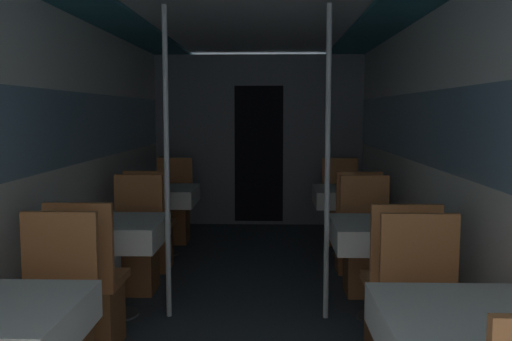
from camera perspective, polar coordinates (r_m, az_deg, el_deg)
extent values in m
cube|color=silver|center=(4.58, -18.48, 0.89)|extent=(0.05, 8.29, 2.24)
cube|color=#7A9EB7|center=(4.56, -18.43, 4.00)|extent=(0.03, 7.63, 0.57)
cube|color=silver|center=(4.47, 17.39, 0.81)|extent=(0.05, 8.29, 2.24)
cube|color=#7A9EB7|center=(4.45, 17.33, 3.99)|extent=(0.03, 7.63, 0.57)
cube|color=silver|center=(4.36, -0.80, 16.38)|extent=(2.79, 8.29, 0.04)
cube|color=#2D707F|center=(4.55, -15.88, 15.28)|extent=(0.50, 7.96, 0.03)
cube|color=#2D707F|center=(4.46, 14.62, 15.52)|extent=(0.50, 7.96, 0.03)
cube|color=slate|center=(7.55, 0.29, 3.03)|extent=(2.73, 0.08, 2.24)
cube|color=black|center=(7.52, 0.29, 1.65)|extent=(0.64, 0.01, 1.79)
cube|color=#D17A42|center=(3.20, -20.03, -13.69)|extent=(0.41, 0.41, 0.05)
cube|color=#D17A42|center=(3.29, -19.00, -8.16)|extent=(0.41, 0.04, 0.50)
cylinder|color=#4C4C51|center=(4.45, -13.77, -13.79)|extent=(0.33, 0.33, 0.01)
cylinder|color=#B7B7BC|center=(4.35, -13.88, -9.51)|extent=(0.09, 0.09, 0.67)
cube|color=#93704C|center=(4.27, -13.99, -5.04)|extent=(0.66, 0.66, 0.02)
cube|color=white|center=(4.29, -13.97, -6.00)|extent=(0.70, 0.70, 0.17)
cube|color=#9C5B31|center=(3.87, -16.17, -13.77)|extent=(0.35, 0.35, 0.41)
cube|color=#D17A42|center=(3.80, -16.27, -10.47)|extent=(0.41, 0.41, 0.05)
cube|color=#D17A42|center=(3.56, -17.32, -7.06)|extent=(0.41, 0.04, 0.50)
cube|color=#9C5B31|center=(4.92, -12.02, -9.40)|extent=(0.35, 0.35, 0.41)
cube|color=#D17A42|center=(4.87, -12.08, -6.76)|extent=(0.41, 0.41, 0.05)
cube|color=#D17A42|center=(4.99, -11.64, -3.24)|extent=(0.41, 0.04, 0.50)
cylinder|color=silver|center=(4.13, -8.92, 0.61)|extent=(0.04, 0.04, 2.24)
cylinder|color=#4C4C51|center=(6.14, -9.22, -8.20)|extent=(0.33, 0.33, 0.01)
cylinder|color=#B7B7BC|center=(6.07, -9.28, -5.04)|extent=(0.09, 0.09, 0.67)
cube|color=#93704C|center=(6.02, -9.33, -1.81)|extent=(0.66, 0.66, 0.02)
cube|color=white|center=(6.03, -9.32, -2.50)|extent=(0.70, 0.70, 0.17)
cube|color=#9C5B31|center=(5.55, -10.39, -7.62)|extent=(0.35, 0.35, 0.41)
cube|color=#D17A42|center=(5.50, -10.43, -5.27)|extent=(0.41, 0.41, 0.05)
cube|color=#D17A42|center=(5.28, -10.91, -2.74)|extent=(0.41, 0.04, 0.50)
cube|color=#9C5B31|center=(6.65, -8.31, -5.34)|extent=(0.35, 0.35, 0.41)
cube|color=#D17A42|center=(6.61, -8.34, -3.36)|extent=(0.41, 0.41, 0.05)
cube|color=#D17A42|center=(6.76, -8.10, -0.82)|extent=(0.41, 0.04, 0.50)
cube|color=#93704C|center=(2.49, 20.37, -13.17)|extent=(0.66, 0.66, 0.02)
cube|color=white|center=(2.51, 20.31, -14.75)|extent=(0.70, 0.70, 0.17)
cube|color=#D17A42|center=(3.09, 16.70, -14.32)|extent=(0.41, 0.41, 0.05)
cube|color=#D17A42|center=(3.18, 15.97, -8.56)|extent=(0.41, 0.04, 0.50)
cylinder|color=#4C4C51|center=(4.37, 12.22, -14.13)|extent=(0.33, 0.33, 0.01)
cylinder|color=#B7B7BC|center=(4.27, 12.32, -9.78)|extent=(0.09, 0.09, 0.67)
cube|color=#93704C|center=(4.19, 12.42, -5.22)|extent=(0.66, 0.66, 0.02)
cube|color=white|center=(4.20, 12.40, -6.21)|extent=(0.70, 0.70, 0.17)
cube|color=#9C5B31|center=(3.77, 13.91, -14.22)|extent=(0.35, 0.35, 0.41)
cube|color=#D17A42|center=(3.70, 14.00, -10.84)|extent=(0.41, 0.41, 0.05)
cube|color=#D17A42|center=(3.46, 14.77, -7.37)|extent=(0.41, 0.04, 0.50)
cube|color=#9C5B31|center=(4.85, 11.02, -9.61)|extent=(0.35, 0.35, 0.41)
cube|color=#D17A42|center=(4.79, 11.08, -6.94)|extent=(0.41, 0.41, 0.05)
cube|color=#D17A42|center=(4.92, 10.79, -3.36)|extent=(0.41, 0.04, 0.50)
cylinder|color=silver|center=(4.07, 7.16, 0.57)|extent=(0.04, 0.04, 2.24)
cylinder|color=#4C4C51|center=(6.09, 9.09, -8.33)|extent=(0.33, 0.33, 0.01)
cylinder|color=#B7B7BC|center=(6.01, 9.14, -5.15)|extent=(0.09, 0.09, 0.67)
cube|color=#93704C|center=(5.96, 9.20, -1.89)|extent=(0.66, 0.66, 0.02)
cube|color=white|center=(5.97, 9.19, -2.59)|extent=(0.70, 0.70, 0.17)
cube|color=#9C5B31|center=(5.49, 9.90, -7.77)|extent=(0.35, 0.35, 0.41)
cube|color=#D17A42|center=(5.44, 9.94, -5.40)|extent=(0.41, 0.41, 0.05)
cube|color=#D17A42|center=(5.21, 10.28, -2.84)|extent=(0.41, 0.04, 0.50)
cube|color=#9C5B31|center=(6.60, 8.48, -5.43)|extent=(0.35, 0.35, 0.41)
cube|color=#D17A42|center=(6.56, 8.51, -3.44)|extent=(0.41, 0.41, 0.05)
cube|color=#D17A42|center=(6.70, 8.36, -0.88)|extent=(0.41, 0.04, 0.50)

